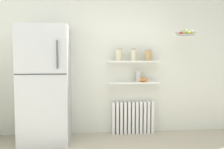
{
  "coord_description": "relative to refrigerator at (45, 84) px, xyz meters",
  "views": [
    {
      "loc": [
        -0.45,
        -2.02,
        1.3
      ],
      "look_at": [
        -0.13,
        1.6,
        1.05
      ],
      "focal_mm": 37.43,
      "sensor_mm": 36.0,
      "label": 1
    }
  ],
  "objects": [
    {
      "name": "wall_shelf_upper",
      "position": [
        1.43,
        0.22,
        0.35
      ],
      "size": [
        0.9,
        0.22,
        0.02
      ],
      "primitive_type": "cube",
      "color": "white"
    },
    {
      "name": "vase",
      "position": [
        1.52,
        0.22,
        0.1
      ],
      "size": [
        0.1,
        0.1,
        0.2
      ],
      "primitive_type": "cylinder",
      "color": "#B2ADA8",
      "rests_on": "wall_shelf_lower"
    },
    {
      "name": "storage_jar_1",
      "position": [
        1.43,
        0.22,
        0.46
      ],
      "size": [
        0.1,
        0.1,
        0.21
      ],
      "color": "beige",
      "rests_on": "wall_shelf_upper"
    },
    {
      "name": "back_wall",
      "position": [
        1.17,
        0.38,
        0.4
      ],
      "size": [
        7.04,
        0.1,
        2.6
      ],
      "primitive_type": "cube",
      "color": "silver",
      "rests_on": "ground_plane"
    },
    {
      "name": "storage_jar_0",
      "position": [
        1.18,
        0.22,
        0.46
      ],
      "size": [
        0.11,
        0.11,
        0.21
      ],
      "color": "beige",
      "rests_on": "wall_shelf_upper"
    },
    {
      "name": "hanging_fruit_basket",
      "position": [
        2.24,
        -0.04,
        0.81
      ],
      "size": [
        0.35,
        0.35,
        0.09
      ],
      "color": "#B2B2B7"
    },
    {
      "name": "shelf_bowl",
      "position": [
        1.59,
        0.22,
        0.04
      ],
      "size": [
        0.16,
        0.16,
        0.07
      ],
      "primitive_type": "ellipsoid",
      "color": "orange",
      "rests_on": "wall_shelf_lower"
    },
    {
      "name": "refrigerator",
      "position": [
        0.0,
        0.0,
        0.0
      ],
      "size": [
        0.74,
        0.68,
        1.8
      ],
      "color": "#B7BABF",
      "rests_on": "ground_plane"
    },
    {
      "name": "wall_shelf_lower",
      "position": [
        1.43,
        0.22,
        -0.01
      ],
      "size": [
        0.9,
        0.22,
        0.02
      ],
      "primitive_type": "cube",
      "color": "white"
    },
    {
      "name": "radiator",
      "position": [
        1.43,
        0.25,
        -0.62
      ],
      "size": [
        0.73,
        0.12,
        0.55
      ],
      "color": "white",
      "rests_on": "ground_plane"
    },
    {
      "name": "storage_jar_2",
      "position": [
        1.68,
        0.22,
        0.45
      ],
      "size": [
        0.11,
        0.11,
        0.19
      ],
      "color": "tan",
      "rests_on": "wall_shelf_upper"
    }
  ]
}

